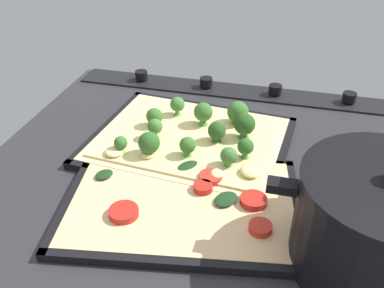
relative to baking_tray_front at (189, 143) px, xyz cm
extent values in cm
cube|color=#28282B|center=(-5.54, 5.86, -1.87)|extent=(75.82, 64.56, 3.00)
cube|color=black|center=(-5.54, -22.92, 0.03)|extent=(72.79, 7.00, 0.80)
cylinder|color=black|center=(-28.28, -22.92, 1.33)|extent=(2.80, 2.80, 1.80)
cylinder|color=black|center=(-13.12, -22.92, 1.33)|extent=(2.80, 2.80, 1.80)
cylinder|color=black|center=(2.05, -22.92, 1.33)|extent=(2.80, 2.80, 1.80)
cylinder|color=black|center=(17.21, -22.92, 1.33)|extent=(2.80, 2.80, 1.80)
cube|color=black|center=(0.00, 0.00, -0.12)|extent=(36.23, 30.43, 0.50)
cube|color=black|center=(-1.23, -13.03, 0.28)|extent=(33.77, 4.37, 1.30)
cube|color=black|center=(1.23, 13.03, 0.28)|extent=(33.77, 4.37, 1.30)
cube|color=black|center=(-16.23, 1.53, 0.28)|extent=(3.76, 27.37, 1.30)
cube|color=black|center=(16.23, -1.53, 0.28)|extent=(3.76, 27.37, 1.30)
cube|color=beige|center=(0.00, 0.00, 0.63)|extent=(33.62, 27.81, 1.00)
cube|color=#EFDB8C|center=(0.00, 0.00, 1.33)|extent=(30.88, 25.09, 0.40)
cone|color=#5B9F46|center=(-1.47, -4.42, 2.18)|extent=(1.89, 1.89, 1.29)
sphere|color=#386B28|center=(-1.47, -4.42, 4.12)|extent=(3.44, 3.44, 3.44)
cone|color=#5B9F46|center=(6.95, -1.78, 1.97)|extent=(1.65, 1.65, 0.87)
sphere|color=#386B28|center=(6.95, -1.78, 3.53)|extent=(3.00, 3.00, 3.00)
cone|color=#5B9F46|center=(9.67, 7.53, 1.98)|extent=(1.24, 1.24, 0.89)
sphere|color=#386B28|center=(9.67, 7.53, 3.27)|extent=(2.25, 2.25, 2.25)
cone|color=#68AD54|center=(4.04, -6.76, 2.13)|extent=(1.53, 1.53, 1.19)
sphere|color=#427533|center=(4.04, -6.76, 3.76)|extent=(2.79, 2.79, 2.79)
cone|color=#427635|center=(-4.97, 0.50, 1.99)|extent=(1.70, 1.70, 0.90)
sphere|color=#264C1C|center=(-4.97, 0.50, 3.60)|extent=(3.10, 3.10, 3.10)
cone|color=#4D8B3F|center=(-10.40, 4.22, 2.10)|extent=(1.47, 1.47, 1.13)
sphere|color=#2D5B23|center=(-10.40, 4.22, 3.66)|extent=(2.67, 2.67, 2.67)
cone|color=#68AD54|center=(5.52, 2.14, 2.21)|extent=(1.46, 1.46, 1.36)
sphere|color=#427533|center=(5.52, 2.14, 3.88)|extent=(2.65, 2.65, 2.65)
cone|color=#68AD54|center=(-8.18, 6.98, 1.94)|extent=(1.52, 1.52, 0.81)
sphere|color=#427533|center=(-8.18, 6.98, 3.38)|extent=(2.76, 2.76, 2.76)
cone|color=#4D8B3F|center=(4.87, 7.13, 2.00)|extent=(1.97, 1.97, 0.93)
sphere|color=#2D5B23|center=(4.87, 7.13, 3.81)|extent=(3.57, 3.57, 3.57)
cone|color=#5B9F46|center=(-7.46, -6.41, 1.98)|extent=(2.15, 2.15, 0.90)
sphere|color=#386B28|center=(-7.46, -6.41, 3.89)|extent=(3.90, 3.90, 3.90)
cone|color=#5B9F46|center=(-1.24, 6.01, 2.02)|extent=(1.50, 1.50, 0.97)
sphere|color=#386B28|center=(-1.24, 6.01, 3.52)|extent=(2.74, 2.74, 2.74)
cone|color=#427635|center=(-9.36, -1.67, 2.22)|extent=(2.04, 2.04, 1.37)
sphere|color=#264C1C|center=(-9.36, -1.67, 4.30)|extent=(3.72, 3.72, 3.72)
ellipsoid|color=#EFDB8C|center=(-11.77, 8.44, 2.04)|extent=(4.31, 4.44, 1.18)
ellipsoid|color=#EFDB8C|center=(10.59, 8.47, 2.00)|extent=(4.02, 4.02, 1.08)
ellipsoid|color=#EFDB8C|center=(-6.98, 10.09, 1.90)|extent=(2.87, 3.08, 0.86)
ellipsoid|color=#EFDB8C|center=(5.13, 7.63, 1.95)|extent=(3.63, 3.70, 0.98)
cube|color=black|center=(-3.14, 16.41, -0.12)|extent=(37.22, 28.21, 0.50)
cube|color=black|center=(-1.41, 5.59, 0.28)|extent=(33.76, 6.56, 1.30)
cube|color=black|center=(-4.88, 27.24, 0.28)|extent=(33.76, 6.56, 1.30)
cube|color=black|center=(-19.33, 13.82, 0.28)|extent=(4.84, 23.02, 1.30)
cube|color=black|center=(13.05, 19.00, 0.28)|extent=(4.84, 23.02, 1.30)
cube|color=#E5BC84|center=(-3.14, 16.41, 0.58)|extent=(34.47, 25.46, 0.90)
cylinder|color=#B22319|center=(-5.29, 13.38, 1.53)|extent=(2.86, 2.86, 1.00)
cylinder|color=red|center=(-14.67, 19.61, 1.53)|extent=(3.13, 3.13, 1.00)
cylinder|color=#B22319|center=(-13.09, 14.47, 1.53)|extent=(3.84, 3.84, 1.00)
cylinder|color=red|center=(-6.12, 10.75, 1.53)|extent=(3.59, 3.59, 1.00)
cylinder|color=#B22319|center=(3.81, 21.25, 1.53)|extent=(4.13, 4.13, 1.00)
ellipsoid|color=#193819|center=(-1.94, 8.65, 1.43)|extent=(4.14, 4.42, 0.60)
ellipsoid|color=#193819|center=(9.99, 13.89, 1.43)|extent=(3.47, 3.65, 0.60)
ellipsoid|color=#193819|center=(-9.25, 15.00, 1.43)|extent=(4.37, 4.75, 0.60)
cylinder|color=black|center=(-28.21, 20.78, 5.82)|extent=(19.61, 19.61, 12.38)
cube|color=black|center=(-16.60, 20.78, 9.79)|extent=(3.60, 2.00, 1.20)
camera|label=1|loc=(-15.74, 60.64, 40.97)|focal=39.41mm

